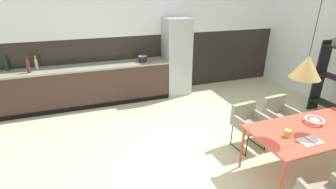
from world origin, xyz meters
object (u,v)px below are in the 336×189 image
Objects in this scene: bottle_spice_small at (36,64)px; pendant_lamp_over_table_near at (307,67)px; armchair_near_window at (278,113)px; bottle_wine_green at (28,66)px; armchair_head_of_table at (248,120)px; fruit_bowl at (314,120)px; cooking_pot at (143,59)px; refrigerator_column at (177,57)px; mug_short_terracotta at (288,133)px; dining_table at (314,132)px; bottle_vinegar_dark at (7,65)px; open_book at (310,141)px.

bottle_spice_small is 0.22× the size of pendant_lamp_over_table_near.
bottle_wine_green is (-4.23, 2.48, 0.57)m from armchair_near_window.
armchair_near_window reaches higher than armchair_head_of_table.
bottle_wine_green reaches higher than fruit_bowl.
bottle_wine_green is at bearing -178.36° from cooking_pot.
refrigerator_column reaches higher than mug_short_terracotta.
armchair_head_of_table is at bearing 116.78° from dining_table.
mug_short_terracotta is at bearing -72.95° from cooking_pot.
mug_short_terracotta is 4.93m from bottle_spice_small.
fruit_bowl is at bearing -76.22° from refrigerator_column.
pendant_lamp_over_table_near is (-0.49, -0.10, 0.87)m from fruit_bowl.
bottle_vinegar_dark reaches higher than armchair_head_of_table.
open_book is at bearing 90.83° from armchair_head_of_table.
refrigerator_column is at bearing 93.26° from mug_short_terracotta.
mug_short_terracotta reaches higher than armchair_head_of_table.
mug_short_terracotta is at bearing 80.77° from armchair_head_of_table.
refrigerator_column is 14.36× the size of mug_short_terracotta.
armchair_near_window is at bearing -30.90° from bottle_vinegar_dark.
dining_table is at bearing -40.07° from bottle_vinegar_dark.
bottle_wine_green reaches higher than armchair_near_window.
pendant_lamp_over_table_near reaches higher than bottle_wine_green.
fruit_bowl is 0.80× the size of bottle_wine_green.
mug_short_terracotta is at bearing 133.08° from open_book.
armchair_near_window is at bearing -30.39° from bottle_wine_green.
mug_short_terracotta is (-0.50, -0.02, 0.09)m from dining_table.
mug_short_terracotta is at bearing -43.62° from bottle_vinegar_dark.
bottle_spice_small is at bearing 134.60° from pendant_lamp_over_table_near.
cooking_pot is 0.70× the size of bottle_vinegar_dark.
dining_table is 6.09× the size of open_book.
mug_short_terracotta is at bearing -44.54° from bottle_wine_green.
fruit_bowl is 0.91× the size of bottle_spice_small.
armchair_head_of_table is 0.93m from mug_short_terracotta.
armchair_near_window is 3.17m from cooking_pot.
open_book is 3.91m from cooking_pot.
cooking_pot is at bearing -177.37° from refrigerator_column.
dining_table is 1.02m from pendant_lamp_over_table_near.
open_book is 0.96× the size of bottle_spice_small.
pendant_lamp_over_table_near is at bearing 24.05° from mug_short_terracotta.
refrigerator_column is 6.33× the size of bottle_vinegar_dark.
cooking_pot is (-1.70, 3.34, 0.22)m from fruit_bowl.
open_book is at bearing -44.66° from bottle_wine_green.
mug_short_terracotta reaches higher than dining_table.
fruit_bowl is at bearing 37.94° from open_book.
armchair_near_window is at bearing -32.91° from bottle_spice_small.
armchair_head_of_table is 4.40m from bottle_wine_green.
bottle_spice_small is at bearing 132.96° from open_book.
bottle_spice_small reaches higher than dining_table.
bottle_wine_green is at bearing -41.07° from armchair_head_of_table.
bottle_vinegar_dark reaches higher than fruit_bowl.
refrigerator_column is 3.60m from dining_table.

